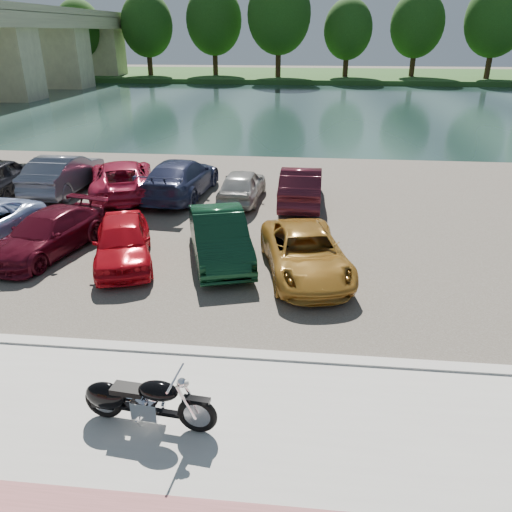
{
  "coord_description": "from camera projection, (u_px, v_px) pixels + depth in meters",
  "views": [
    {
      "loc": [
        1.55,
        -6.41,
        6.14
      ],
      "look_at": [
        0.37,
        4.71,
        1.1
      ],
      "focal_mm": 35.0,
      "sensor_mm": 36.0,
      "label": 1
    }
  ],
  "objects": [
    {
      "name": "ground",
      "position": [
        205.0,
        427.0,
        8.48
      ],
      "size": [
        200.0,
        200.0,
        0.0
      ],
      "primitive_type": "plane",
      "color": "#595447",
      "rests_on": "ground"
    },
    {
      "name": "promenade",
      "position": [
        192.0,
        472.0,
        7.56
      ],
      "size": [
        60.0,
        6.0,
        0.1
      ],
      "primitive_type": "cube",
      "color": "#B7B5AD",
      "rests_on": "ground"
    },
    {
      "name": "kerb",
      "position": [
        224.0,
        354.0,
        10.27
      ],
      "size": [
        60.0,
        0.3,
        0.14
      ],
      "primitive_type": "cube",
      "color": "#B7B5AD",
      "rests_on": "ground"
    },
    {
      "name": "parking_lot",
      "position": [
        264.0,
        213.0,
        18.45
      ],
      "size": [
        60.0,
        18.0,
        0.04
      ],
      "primitive_type": "cube",
      "color": "#474139",
      "rests_on": "ground"
    },
    {
      "name": "river",
      "position": [
        293.0,
        107.0,
        44.75
      ],
      "size": [
        120.0,
        40.0,
        0.0
      ],
      "primitive_type": "cube",
      "color": "#192D2B",
      "rests_on": "ground"
    },
    {
      "name": "far_bank",
      "position": [
        301.0,
        75.0,
        73.65
      ],
      "size": [
        120.0,
        24.0,
        0.6
      ],
      "primitive_type": "cube",
      "color": "#264E1C",
      "rests_on": "ground"
    },
    {
      "name": "far_trees",
      "position": [
        336.0,
        21.0,
        64.65
      ],
      "size": [
        70.25,
        10.68,
        12.52
      ],
      "color": "#311F12",
      "rests_on": "far_bank"
    },
    {
      "name": "motorcycle",
      "position": [
        137.0,
        400.0,
        8.27
      ],
      "size": [
        2.33,
        0.75,
        1.05
      ],
      "rotation": [
        0.0,
        0.0,
        -0.1
      ],
      "color": "black",
      "rests_on": "promenade"
    },
    {
      "name": "car_3",
      "position": [
        48.0,
        234.0,
        14.84
      ],
      "size": [
        2.68,
        4.53,
        1.23
      ],
      "primitive_type": "imported",
      "rotation": [
        0.0,
        0.0,
        -0.24
      ],
      "color": "#4D0B18",
      "rests_on": "parking_lot"
    },
    {
      "name": "car_4",
      "position": [
        123.0,
        241.0,
        14.18
      ],
      "size": [
        2.73,
        4.17,
        1.32
      ],
      "primitive_type": "imported",
      "rotation": [
        0.0,
        0.0,
        0.33
      ],
      "color": "#B50C16",
      "rests_on": "parking_lot"
    },
    {
      "name": "car_5",
      "position": [
        219.0,
        236.0,
        14.4
      ],
      "size": [
        2.67,
        4.55,
        1.42
      ],
      "primitive_type": "imported",
      "rotation": [
        0.0,
        0.0,
        0.29
      ],
      "color": "#0D331C",
      "rests_on": "parking_lot"
    },
    {
      "name": "car_6",
      "position": [
        305.0,
        253.0,
        13.54
      ],
      "size": [
        2.92,
        4.76,
        1.23
      ],
      "primitive_type": "imported",
      "rotation": [
        0.0,
        0.0,
        0.21
      ],
      "color": "#AF7928",
      "rests_on": "parking_lot"
    },
    {
      "name": "car_8",
      "position": [
        1.0,
        176.0,
        20.34
      ],
      "size": [
        1.83,
        4.33,
        1.46
      ],
      "primitive_type": "imported",
      "rotation": [
        0.0,
        0.0,
        3.17
      ],
      "color": "black",
      "rests_on": "parking_lot"
    },
    {
      "name": "car_9",
      "position": [
        64.0,
        173.0,
        20.59
      ],
      "size": [
        1.73,
        4.71,
        1.54
      ],
      "primitive_type": "imported",
      "rotation": [
        0.0,
        0.0,
        3.12
      ],
      "color": "slate",
      "rests_on": "parking_lot"
    },
    {
      "name": "car_10",
      "position": [
        122.0,
        179.0,
        19.99
      ],
      "size": [
        4.08,
        5.74,
        1.45
      ],
      "primitive_type": "imported",
      "rotation": [
        0.0,
        0.0,
        3.5
      ],
      "color": "#AF1D3B",
      "rests_on": "parking_lot"
    },
    {
      "name": "car_11",
      "position": [
        181.0,
        178.0,
        20.01
      ],
      "size": [
        2.52,
        5.31,
        1.5
      ],
      "primitive_type": "imported",
      "rotation": [
        0.0,
        0.0,
        3.06
      ],
      "color": "#282E4E",
      "rests_on": "parking_lot"
    },
    {
      "name": "car_12",
      "position": [
        242.0,
        185.0,
        19.46
      ],
      "size": [
        1.71,
        3.79,
        1.26
      ],
      "primitive_type": "imported",
      "rotation": [
        0.0,
        0.0,
        3.08
      ],
      "color": "#9F9E9A",
      "rests_on": "parking_lot"
    },
    {
      "name": "car_13",
      "position": [
        301.0,
        186.0,
        19.09
      ],
      "size": [
        1.59,
        4.39,
        1.44
      ],
      "primitive_type": "imported",
      "rotation": [
        0.0,
        0.0,
        3.13
      ],
      "color": "#49131E",
      "rests_on": "parking_lot"
    }
  ]
}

